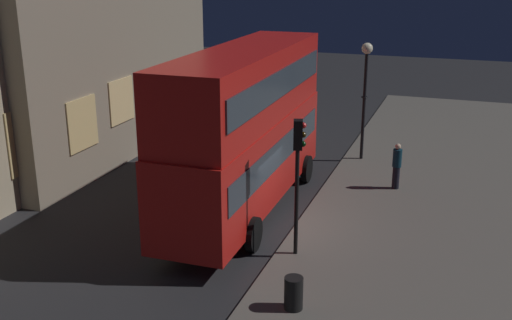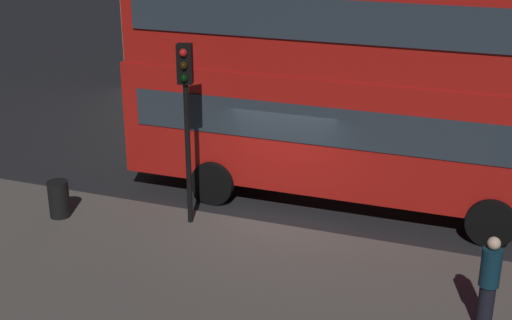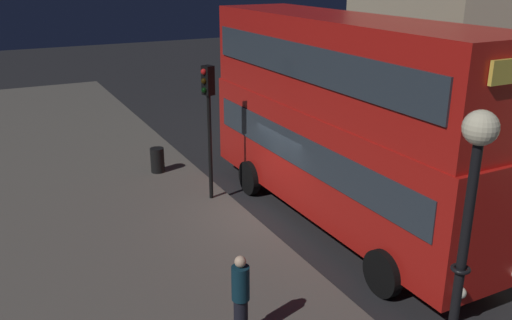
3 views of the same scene
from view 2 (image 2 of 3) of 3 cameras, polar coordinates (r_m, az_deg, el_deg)
ground_plane at (r=17.00m, az=2.04°, el=-4.37°), size 80.00×80.00×0.00m
double_decker_bus at (r=16.84m, az=7.25°, el=6.72°), size 10.72×2.88×5.71m
traffic_light_near_kerb at (r=15.37m, az=-5.63°, el=4.99°), size 0.38×0.39×4.11m
pedestrian at (r=12.81m, az=18.12°, el=-9.32°), size 0.34×0.34×1.78m
litter_bin at (r=17.08m, az=-15.49°, el=-3.02°), size 0.48×0.48×0.86m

